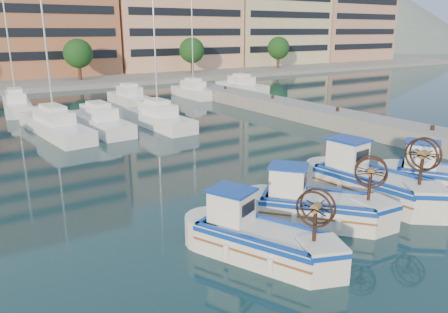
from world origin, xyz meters
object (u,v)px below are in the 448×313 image
fishing_boat_a (258,236)px  fishing_boat_c (369,180)px  fishing_boat_d (445,176)px  fishing_boat_b (314,204)px

fishing_boat_a → fishing_boat_c: (7.30, 1.45, 0.13)m
fishing_boat_c → fishing_boat_a: bearing=-175.4°
fishing_boat_a → fishing_boat_c: 7.44m
fishing_boat_a → fishing_boat_d: bearing=-23.5°
fishing_boat_b → fishing_boat_c: fishing_boat_c is taller
fishing_boat_a → fishing_boat_d: 10.96m
fishing_boat_a → fishing_boat_b: size_ratio=1.02×
fishing_boat_d → fishing_boat_b: bearing=141.3°
fishing_boat_a → fishing_boat_d: (10.96, 0.09, 0.05)m
fishing_boat_b → fishing_boat_d: size_ratio=0.93×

